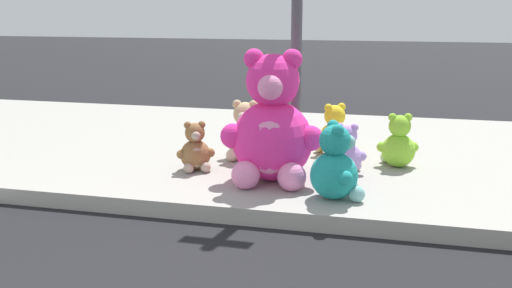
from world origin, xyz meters
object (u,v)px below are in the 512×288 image
plush_teal (336,168)px  plush_lavender (346,153)px  plush_tan (245,135)px  plush_pink_large (272,130)px  plush_yellow (333,134)px  plush_lime (398,145)px  plush_brown (195,151)px

plush_teal → plush_lavender: bearing=88.5°
plush_tan → plush_pink_large: bearing=-57.8°
plush_yellow → plush_lavender: (0.20, -0.69, -0.03)m
plush_tan → plush_teal: (1.09, -1.09, 0.01)m
plush_yellow → plush_lavender: plush_yellow is taller
plush_tan → plush_lavender: size_ratio=1.26×
plush_yellow → plush_teal: size_ratio=0.87×
plush_tan → plush_lavender: plush_tan is taller
plush_pink_large → plush_lime: plush_pink_large is taller
plush_lavender → plush_teal: plush_teal is taller
plush_lavender → plush_teal: size_ratio=0.76×
plush_pink_large → plush_lavender: 0.84m
plush_lime → plush_tan: bearing=-177.1°
plush_pink_large → plush_tan: plush_pink_large is taller
plush_tan → plush_yellow: bearing=23.5°
plush_teal → plush_lime: bearing=66.2°
plush_lavender → plush_brown: bearing=-170.4°
plush_yellow → plush_teal: plush_teal is taller
plush_pink_large → plush_brown: bearing=168.2°
plush_lime → plush_yellow: 0.77m
plush_brown → plush_teal: size_ratio=0.74×
plush_brown → plush_teal: 1.56m
plush_tan → plush_yellow: plush_tan is taller
plush_brown → plush_tan: bearing=55.9°
plush_pink_large → plush_teal: size_ratio=1.85×
plush_yellow → plush_teal: bearing=-83.0°
plush_pink_large → plush_brown: plush_pink_large is taller
plush_brown → plush_lavender: bearing=9.6°
plush_brown → plush_yellow: 1.59m
plush_pink_large → plush_lavender: (0.66, 0.42, -0.29)m
plush_brown → plush_yellow: size_ratio=0.86×
plush_pink_large → plush_teal: (0.64, -0.37, -0.23)m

